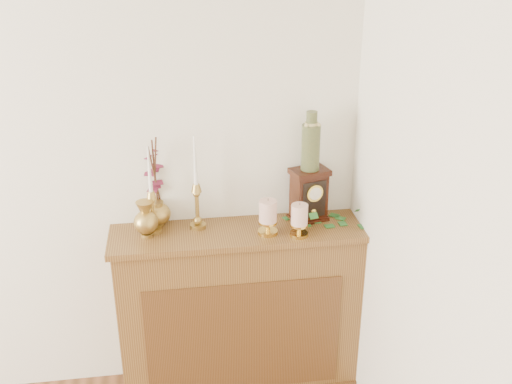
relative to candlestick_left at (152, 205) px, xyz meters
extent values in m
cube|color=brown|center=(0.40, -0.03, -0.62)|extent=(1.20, 0.30, 0.90)
cube|color=brown|center=(0.40, -0.18, -0.67)|extent=(0.96, 0.01, 0.63)
cube|color=brown|center=(0.40, -0.03, -0.16)|extent=(1.24, 0.34, 0.03)
cube|color=brown|center=(0.40, -0.03, -1.04)|extent=(1.23, 0.33, 0.06)
cylinder|color=tan|center=(0.00, 0.00, -0.13)|extent=(0.07, 0.07, 0.02)
sphere|color=tan|center=(0.00, 0.00, -0.11)|extent=(0.04, 0.04, 0.04)
cylinder|color=tan|center=(0.00, 0.00, -0.04)|extent=(0.02, 0.02, 0.13)
sphere|color=tan|center=(0.00, 0.00, 0.03)|extent=(0.03, 0.03, 0.03)
cone|color=tan|center=(0.00, 0.00, 0.05)|extent=(0.05, 0.05, 0.04)
cone|color=white|center=(0.00, 0.00, 0.18)|extent=(0.02, 0.02, 0.23)
cylinder|color=tan|center=(0.21, 0.02, -0.13)|extent=(0.08, 0.08, 0.02)
sphere|color=tan|center=(0.21, 0.02, -0.10)|extent=(0.04, 0.04, 0.04)
cylinder|color=tan|center=(0.21, 0.02, -0.04)|extent=(0.02, 0.02, 0.14)
sphere|color=tan|center=(0.21, 0.02, 0.04)|extent=(0.04, 0.04, 0.04)
cone|color=tan|center=(0.21, 0.02, 0.07)|extent=(0.05, 0.05, 0.04)
cone|color=white|center=(0.21, 0.02, 0.20)|extent=(0.02, 0.02, 0.24)
cylinder|color=tan|center=(-0.03, -0.04, -0.13)|extent=(0.06, 0.06, 0.02)
sphere|color=tan|center=(-0.03, -0.04, -0.07)|extent=(0.11, 0.11, 0.11)
cone|color=tan|center=(-0.03, -0.04, 0.01)|extent=(0.08, 0.08, 0.06)
cylinder|color=tan|center=(0.02, 0.08, -0.14)|extent=(0.05, 0.05, 0.01)
ellipsoid|color=tan|center=(0.02, 0.08, -0.08)|extent=(0.13, 0.13, 0.11)
cylinder|color=tan|center=(0.02, 0.08, -0.03)|extent=(0.06, 0.06, 0.02)
cylinder|color=#472819|center=(0.02, 0.09, 0.12)|extent=(0.04, 0.07, 0.30)
cylinder|color=#472819|center=(0.02, 0.09, 0.14)|extent=(0.01, 0.07, 0.33)
cylinder|color=#472819|center=(0.02, 0.09, 0.15)|extent=(0.04, 0.11, 0.35)
cylinder|color=gold|center=(0.54, -0.09, -0.13)|extent=(0.09, 0.09, 0.02)
cylinder|color=gold|center=(0.54, -0.09, -0.11)|extent=(0.02, 0.02, 0.04)
cylinder|color=gold|center=(0.54, -0.09, -0.08)|extent=(0.09, 0.09, 0.01)
cylinder|color=#F7E5C1|center=(0.54, -0.09, -0.02)|extent=(0.08, 0.08, 0.11)
cylinder|color=#472819|center=(0.54, -0.09, 0.03)|extent=(0.00, 0.00, 0.01)
cylinder|color=gold|center=(0.68, -0.13, -0.14)|extent=(0.09, 0.09, 0.02)
cylinder|color=gold|center=(0.68, -0.13, -0.11)|extent=(0.02, 0.02, 0.04)
cylinder|color=gold|center=(0.68, -0.13, -0.09)|extent=(0.08, 0.08, 0.01)
cylinder|color=#F7E5C1|center=(0.68, -0.13, -0.03)|extent=(0.08, 0.08, 0.10)
cylinder|color=#472819|center=(0.68, -0.13, 0.02)|extent=(0.00, 0.00, 0.01)
cube|color=#276626|center=(0.86, 0.05, -0.14)|extent=(0.04, 0.05, 0.00)
cube|color=#276626|center=(0.74, -0.03, -0.14)|extent=(0.05, 0.06, 0.00)
cube|color=#276626|center=(0.66, 0.01, -0.14)|extent=(0.06, 0.06, 0.00)
cube|color=#276626|center=(0.88, -0.09, -0.14)|extent=(0.06, 0.06, 0.00)
cube|color=#276626|center=(0.83, 0.03, -0.14)|extent=(0.05, 0.04, 0.00)
cube|color=#276626|center=(0.76, -0.05, -0.14)|extent=(0.05, 0.06, 0.00)
cube|color=#276626|center=(0.68, -0.07, -0.14)|extent=(0.05, 0.05, 0.00)
cube|color=#276626|center=(0.66, -0.02, -0.14)|extent=(0.04, 0.05, 0.00)
cube|color=#276626|center=(0.80, 0.04, -0.14)|extent=(0.06, 0.06, 0.00)
cube|color=#276626|center=(0.73, 0.01, -0.14)|extent=(0.05, 0.06, 0.00)
cube|color=#276626|center=(0.79, 0.03, -0.14)|extent=(0.06, 0.06, 0.00)
cube|color=#276626|center=(0.71, -0.01, -0.10)|extent=(0.05, 0.04, 0.02)
cube|color=#276626|center=(0.76, -0.07, -0.08)|extent=(0.03, 0.04, 0.02)
cube|color=#276626|center=(1.01, -0.02, -0.09)|extent=(0.05, 0.05, 0.02)
cube|color=#32150A|center=(0.76, 0.03, -0.13)|extent=(0.21, 0.17, 0.02)
cube|color=#32150A|center=(0.76, 0.03, -0.02)|extent=(0.18, 0.15, 0.23)
cube|color=#32150A|center=(0.76, 0.03, 0.11)|extent=(0.21, 0.17, 0.03)
cube|color=black|center=(0.77, -0.02, -0.01)|extent=(0.12, 0.04, 0.19)
cylinder|color=gold|center=(0.77, -0.02, 0.02)|extent=(0.08, 0.03, 0.09)
cylinder|color=silver|center=(0.77, -0.02, 0.02)|extent=(0.06, 0.02, 0.06)
sphere|color=gold|center=(0.77, -0.02, -0.08)|extent=(0.03, 0.03, 0.03)
cylinder|color=#1A352A|center=(0.76, 0.03, 0.24)|extent=(0.09, 0.09, 0.22)
cylinder|color=#1A352A|center=(0.76, 0.03, 0.38)|extent=(0.05, 0.05, 0.07)
cylinder|color=tan|center=(0.76, 0.03, 0.35)|extent=(0.06, 0.06, 0.02)
camera|label=1|loc=(0.12, -2.58, 1.19)|focal=42.00mm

